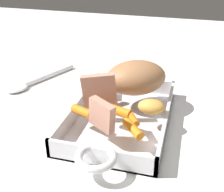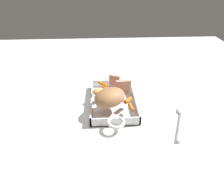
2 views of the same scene
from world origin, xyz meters
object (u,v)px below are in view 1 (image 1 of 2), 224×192
Objects in this scene: serving_spoon at (35,81)px; baby_carrot_short at (103,80)px; roast_slice_thick at (99,90)px; baby_carrot_center_left at (132,118)px; baby_carrot_northwest at (101,87)px; pork_roast at (136,77)px; baby_carrot_southeast at (133,129)px; potato_golden_large at (151,107)px; baby_carrot_long at (115,110)px; roast_slice_outer at (102,115)px; baby_carrot_center_right at (82,111)px; roasting_dish at (121,116)px.

baby_carrot_short is at bearing 106.17° from serving_spoon.
roast_slice_thick is 0.10m from baby_carrot_center_left.
baby_carrot_short is 0.05m from baby_carrot_northwest.
serving_spoon is (-0.07, -0.32, -0.08)m from pork_roast.
potato_golden_large is (-0.09, 0.02, 0.01)m from baby_carrot_southeast.
baby_carrot_short is 0.80× the size of baby_carrot_long.
baby_carrot_southeast is 0.24× the size of serving_spoon.
roast_slice_outer is (0.17, -0.03, -0.01)m from pork_roast.
baby_carrot_center_left is 0.89× the size of baby_carrot_center_right.
baby_carrot_northwest is (-0.06, -0.06, 0.04)m from roasting_dish.
roast_slice_thick is at bearing -132.23° from baby_carrot_southeast.
baby_carrot_northwest reaches higher than roasting_dish.
potato_golden_large is at bearing 88.64° from roast_slice_thick.
pork_roast is 2.78× the size of baby_carrot_center_right.
pork_roast is at bearing 169.36° from baby_carrot_long.
roast_slice_outer is 1.14× the size of baby_carrot_short.
baby_carrot_southeast is 0.08m from baby_carrot_long.
roast_slice_outer is at bearing 74.72° from serving_spoon.
baby_carrot_long reaches higher than roasting_dish.
potato_golden_large is at bearing 109.81° from baby_carrot_long.
baby_carrot_southeast is at bearing 35.89° from baby_carrot_northwest.
baby_carrot_short is (-0.03, -0.09, -0.03)m from pork_roast.
roast_slice_thick is at bearing -37.91° from pork_roast.
baby_carrot_northwest is at bearing -117.96° from potato_golden_large.
potato_golden_large reaches higher than serving_spoon.
roast_slice_outer is 1.05× the size of baby_carrot_southeast.
roast_slice_thick is 0.32× the size of serving_spoon.
baby_carrot_center_left reaches higher than roasting_dish.
potato_golden_large is at bearing 76.34° from roasting_dish.
roasting_dish is 0.10m from baby_carrot_northwest.
baby_carrot_southeast is 1.06× the size of baby_carrot_center_right.
roast_slice_thick is 0.31m from serving_spoon.
roast_slice_outer is 0.12m from potato_golden_large.
pork_roast is 3.39× the size of baby_carrot_northwest.
roast_slice_thick is (-0.09, -0.03, 0.01)m from roast_slice_outer.
pork_roast reaches higher than serving_spoon.
roast_slice_outer is 0.07m from baby_carrot_southeast.
roast_slice_outer is at bearing 17.74° from baby_carrot_northwest.
potato_golden_large reaches higher than baby_carrot_long.
baby_carrot_center_right is at bearing -106.23° from baby_carrot_southeast.
roast_slice_outer reaches higher than serving_spoon.
baby_carrot_northwest is at bearing -165.84° from roast_slice_thick.
roast_slice_thick is 0.13m from baby_carrot_short.
baby_carrot_center_left is at bearing 8.67° from pork_roast.
baby_carrot_southeast reaches higher than baby_carrot_short.
baby_carrot_southeast is at bearing 12.86° from baby_carrot_center_left.
pork_roast reaches higher than roast_slice_thick.
pork_roast reaches higher than roast_slice_outer.
potato_golden_large reaches higher than baby_carrot_short.
baby_carrot_long reaches higher than baby_carrot_southeast.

